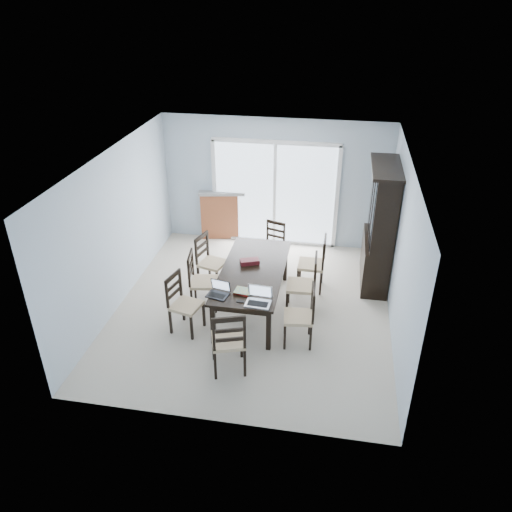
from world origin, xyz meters
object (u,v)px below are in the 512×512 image
(chair_left_near, at_px, (180,297))
(chair_end_far, at_px, (273,240))
(chair_left_mid, at_px, (198,275))
(cell_phone, at_px, (240,301))
(china_hutch, at_px, (380,228))
(chair_right_far, at_px, (317,258))
(chair_right_mid, at_px, (308,278))
(dining_table, at_px, (253,274))
(laptop_silver, at_px, (258,301))
(chair_left_far, at_px, (208,255))
(chair_right_near, at_px, (305,310))
(game_box, at_px, (250,262))
(laptop_dark, at_px, (217,293))
(hot_tub, at_px, (248,200))
(chair_end_near, at_px, (229,337))

(chair_left_near, height_order, chair_end_far, chair_left_near)
(chair_left_mid, relative_size, cell_phone, 10.19)
(china_hutch, height_order, chair_right_far, china_hutch)
(chair_right_mid, bearing_deg, dining_table, 92.38)
(laptop_silver, xyz_separation_m, cell_phone, (-0.26, 0.02, -0.05))
(laptop_silver, bearing_deg, chair_right_far, 70.59)
(china_hutch, xyz_separation_m, chair_left_far, (-2.94, -0.64, -0.48))
(chair_right_mid, distance_m, laptop_silver, 1.22)
(chair_left_mid, xyz_separation_m, chair_right_far, (1.89, 0.89, 0.01))
(chair_left_mid, xyz_separation_m, chair_right_near, (1.82, -0.66, -0.02))
(china_hutch, distance_m, cell_phone, 3.00)
(chair_right_far, distance_m, chair_end_far, 1.11)
(dining_table, bearing_deg, chair_left_mid, -175.10)
(chair_right_mid, height_order, chair_end_far, chair_right_mid)
(chair_right_far, height_order, game_box, chair_right_far)
(chair_left_near, relative_size, game_box, 3.61)
(chair_right_far, bearing_deg, chair_left_mid, 115.69)
(china_hutch, bearing_deg, chair_right_mid, -134.09)
(chair_left_mid, xyz_separation_m, laptop_dark, (0.52, -0.76, 0.19))
(china_hutch, distance_m, chair_right_mid, 1.69)
(china_hutch, relative_size, chair_left_mid, 1.91)
(chair_right_near, bearing_deg, chair_end_far, 13.00)
(chair_left_near, bearing_deg, hot_tub, -169.72)
(chair_left_near, xyz_separation_m, chair_right_far, (1.99, 1.54, 0.03))
(dining_table, relative_size, chair_end_far, 2.13)
(chair_end_far, height_order, laptop_silver, chair_end_far)
(laptop_silver, bearing_deg, chair_left_far, 130.46)
(china_hutch, relative_size, laptop_silver, 5.85)
(chair_left_far, xyz_separation_m, chair_end_near, (0.88, -2.21, 0.04))
(chair_right_far, height_order, laptop_dark, chair_right_far)
(laptop_silver, xyz_separation_m, hot_tub, (-0.97, 4.32, -0.28))
(hot_tub, bearing_deg, cell_phone, -80.67)
(china_hutch, xyz_separation_m, chair_end_near, (-2.06, -2.85, -0.44))
(laptop_silver, bearing_deg, chair_left_near, 173.63)
(laptop_silver, distance_m, game_box, 1.18)
(chair_end_far, bearing_deg, chair_left_mid, 75.31)
(chair_left_far, bearing_deg, chair_left_near, 12.93)
(cell_phone, bearing_deg, chair_right_mid, 51.07)
(chair_end_near, bearing_deg, laptop_silver, 48.36)
(china_hutch, bearing_deg, chair_left_mid, -155.59)
(laptop_dark, xyz_separation_m, game_box, (0.30, 1.02, -0.01))
(chair_end_near, xyz_separation_m, hot_tub, (-0.68, 4.97, -0.11))
(dining_table, distance_m, cell_phone, 0.93)
(chair_right_far, distance_m, cell_phone, 2.01)
(chair_end_near, bearing_deg, dining_table, 70.66)
(china_hutch, distance_m, chair_end_near, 3.55)
(chair_left_mid, distance_m, hot_tub, 3.45)
(chair_right_near, xyz_separation_m, hot_tub, (-1.64, 4.11, -0.06))
(chair_right_far, distance_m, laptop_dark, 2.15)
(chair_right_mid, bearing_deg, chair_right_far, -10.59)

